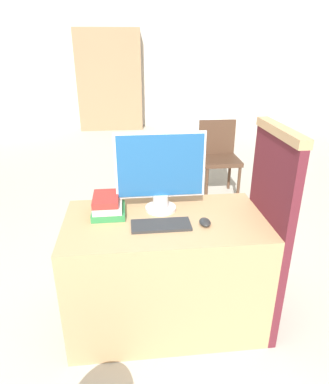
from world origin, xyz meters
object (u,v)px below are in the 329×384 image
(keyboard, at_px, (161,225))
(book_stack, at_px, (108,206))
(monitor, at_px, (160,172))
(mouse, at_px, (205,222))
(far_chair, at_px, (219,153))

(keyboard, relative_size, book_stack, 1.47)
(book_stack, bearing_deg, keyboard, -31.26)
(monitor, height_order, mouse, monitor)
(monitor, xyz_separation_m, book_stack, (-0.33, -0.03, -0.20))
(monitor, relative_size, book_stack, 2.35)
(far_chair, bearing_deg, keyboard, -67.15)
(mouse, height_order, far_chair, far_chair)
(monitor, xyz_separation_m, far_chair, (0.88, 1.90, -0.50))
(monitor, distance_m, book_stack, 0.38)
(book_stack, relative_size, far_chair, 0.26)
(mouse, bearing_deg, monitor, 136.22)
(keyboard, height_order, far_chair, far_chair)
(mouse, bearing_deg, book_stack, 160.90)
(keyboard, xyz_separation_m, far_chair, (0.90, 2.12, -0.26))
(book_stack, distance_m, far_chair, 2.30)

